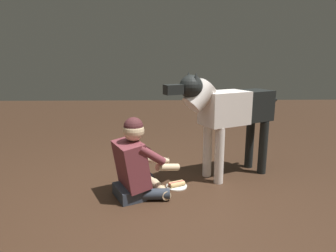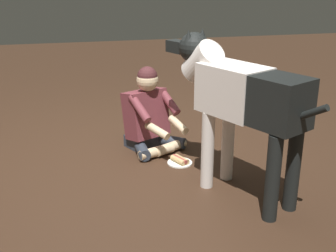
{
  "view_description": "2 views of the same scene",
  "coord_description": "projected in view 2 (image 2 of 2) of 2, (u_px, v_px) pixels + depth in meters",
  "views": [
    {
      "loc": [
        -0.04,
        2.59,
        1.4
      ],
      "look_at": [
        -0.12,
        -0.72,
        0.63
      ],
      "focal_mm": 32.4,
      "sensor_mm": 36.0,
      "label": 1
    },
    {
      "loc": [
        -3.71,
        0.45,
        1.68
      ],
      "look_at": [
        -0.31,
        -0.35,
        0.41
      ],
      "focal_mm": 46.25,
      "sensor_mm": 36.0,
      "label": 2
    }
  ],
  "objects": [
    {
      "name": "person_sitting_on_floor",
      "position": [
        149.0,
        116.0,
        4.2
      ],
      "size": [
        0.71,
        0.63,
        0.82
      ],
      "color": "#2E3541",
      "rests_on": "ground"
    },
    {
      "name": "ground_plane",
      "position": [
        124.0,
        159.0,
        4.06
      ],
      "size": [
        14.27,
        14.27,
        0.0
      ],
      "primitive_type": "plane",
      "color": "#3A2518"
    },
    {
      "name": "hot_dog_on_plate",
      "position": [
        180.0,
        161.0,
        3.97
      ],
      "size": [
        0.23,
        0.23,
        0.06
      ],
      "color": "white",
      "rests_on": "ground"
    },
    {
      "name": "large_dog",
      "position": [
        239.0,
        96.0,
        3.22
      ],
      "size": [
        1.42,
        0.78,
        1.23
      ],
      "color": "silver",
      "rests_on": "ground"
    }
  ]
}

